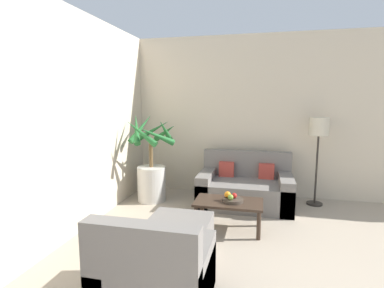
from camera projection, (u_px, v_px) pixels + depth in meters
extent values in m
cube|color=beige|center=(323.00, 117.00, 4.82)|extent=(7.84, 0.06, 2.70)
cylinder|color=beige|center=(152.00, 184.00, 4.87)|extent=(0.46, 0.46, 0.56)
cylinder|color=brown|center=(151.00, 154.00, 4.80)|extent=(0.06, 0.06, 0.41)
cone|color=#23662D|center=(166.00, 131.00, 4.68)|extent=(0.10, 0.55, 0.43)
cone|color=#23662D|center=(165.00, 132.00, 4.92)|extent=(0.52, 0.45, 0.35)
cone|color=#23662D|center=(153.00, 130.00, 5.00)|extent=(0.58, 0.23, 0.39)
cone|color=#23662D|center=(141.00, 128.00, 4.88)|extent=(0.32, 0.51, 0.48)
cone|color=#23662D|center=(136.00, 129.00, 4.69)|extent=(0.31, 0.50, 0.49)
cone|color=#23662D|center=(141.00, 133.00, 4.52)|extent=(0.57, 0.22, 0.41)
cone|color=#23662D|center=(156.00, 135.00, 4.50)|extent=(0.53, 0.45, 0.35)
cube|color=slate|center=(245.00, 193.00, 4.63)|extent=(1.41, 0.88, 0.39)
cube|color=slate|center=(247.00, 163.00, 4.92)|extent=(1.41, 0.16, 0.42)
cube|color=slate|center=(207.00, 187.00, 4.76)|extent=(0.20, 0.88, 0.51)
cube|color=slate|center=(286.00, 192.00, 4.49)|extent=(0.20, 0.88, 0.51)
cube|color=#B23D33|center=(227.00, 169.00, 4.89)|extent=(0.24, 0.12, 0.24)
cube|color=#B23D33|center=(266.00, 171.00, 4.75)|extent=(0.24, 0.12, 0.24)
cylinder|color=#2D2823|center=(314.00, 204.00, 4.71)|extent=(0.24, 0.24, 0.03)
cylinder|color=#2D2823|center=(316.00, 170.00, 4.63)|extent=(0.03, 0.03, 1.07)
cylinder|color=beige|center=(319.00, 126.00, 4.53)|extent=(0.28, 0.28, 0.27)
cylinder|color=#38281E|center=(196.00, 220.00, 3.67)|extent=(0.05, 0.05, 0.34)
cylinder|color=#38281E|center=(259.00, 226.00, 3.50)|extent=(0.05, 0.05, 0.34)
cylinder|color=#38281E|center=(202.00, 209.00, 4.04)|extent=(0.05, 0.05, 0.34)
cylinder|color=#38281E|center=(259.00, 213.00, 3.87)|extent=(0.05, 0.05, 0.34)
cube|color=#38281E|center=(229.00, 202.00, 3.74)|extent=(0.84, 0.48, 0.03)
cylinder|color=#42382D|center=(233.00, 200.00, 3.71)|extent=(0.25, 0.25, 0.04)
sphere|color=red|center=(234.00, 196.00, 3.72)|extent=(0.07, 0.07, 0.07)
sphere|color=olive|center=(231.00, 197.00, 3.66)|extent=(0.07, 0.07, 0.07)
sphere|color=orange|center=(228.00, 195.00, 3.74)|extent=(0.08, 0.08, 0.08)
cube|color=slate|center=(157.00, 279.00, 2.41)|extent=(0.85, 0.76, 0.40)
cube|color=slate|center=(141.00, 251.00, 2.06)|extent=(0.85, 0.16, 0.40)
cube|color=slate|center=(117.00, 268.00, 2.48)|extent=(0.16, 0.76, 0.50)
cube|color=slate|center=(198.00, 280.00, 2.32)|extent=(0.16, 0.76, 0.50)
cube|color=slate|center=(180.00, 236.00, 3.16)|extent=(0.64, 0.53, 0.41)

